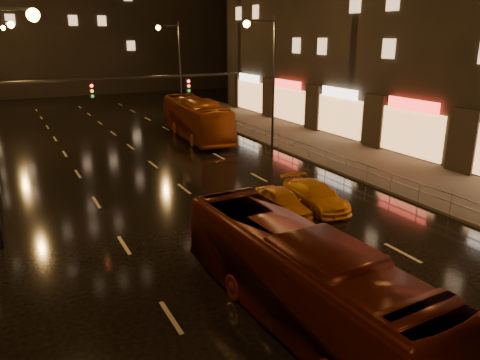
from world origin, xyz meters
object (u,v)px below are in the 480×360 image
object	(u,v)px
bus_red	(300,278)
taxi_far	(315,195)
taxi_near	(282,202)
bus_curb	(196,119)

from	to	relation	value
bus_red	taxi_far	xyz separation A→B (m)	(6.44, 8.00, -0.85)
taxi_far	taxi_near	bearing A→B (deg)	-175.25
bus_curb	taxi_far	bearing A→B (deg)	-88.01
bus_red	taxi_near	bearing A→B (deg)	58.47
bus_curb	bus_red	bearing A→B (deg)	-100.39
bus_red	bus_curb	xyz separation A→B (m)	(7.54, 26.81, 0.17)
bus_curb	taxi_far	xyz separation A→B (m)	(-1.09, -18.81, -1.02)
taxi_near	taxi_far	bearing A→B (deg)	6.68
taxi_far	bus_red	bearing A→B (deg)	-127.37
taxi_near	bus_red	bearing A→B (deg)	-115.57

